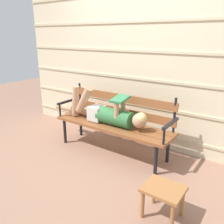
# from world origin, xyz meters

# --- Properties ---
(ground_plane) EXTENTS (12.00, 12.00, 0.00)m
(ground_plane) POSITION_xyz_m (0.00, 0.00, 0.00)
(ground_plane) COLOR #936B56
(house_siding) EXTENTS (4.42, 0.08, 2.39)m
(house_siding) POSITION_xyz_m (0.00, 0.68, 1.19)
(house_siding) COLOR beige
(house_siding) RESTS_ON ground
(park_bench) EXTENTS (1.75, 0.48, 0.88)m
(park_bench) POSITION_xyz_m (-0.00, 0.17, 0.47)
(park_bench) COLOR brown
(park_bench) RESTS_ON ground
(reclining_person) EXTENTS (1.69, 0.26, 0.50)m
(reclining_person) POSITION_xyz_m (-0.10, 0.10, 0.57)
(reclining_person) COLOR #33703D
(footstool) EXTENTS (0.36, 0.30, 0.31)m
(footstool) POSITION_xyz_m (1.12, -0.67, 0.24)
(footstool) COLOR #9E6638
(footstool) RESTS_ON ground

